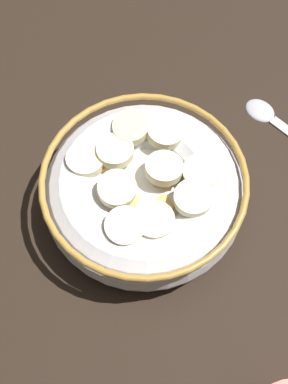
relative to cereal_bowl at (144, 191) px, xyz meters
The scene contains 3 objects.
ground_plane 4.21cm from the cereal_bowl, 39.81° to the right, with size 127.19×127.19×2.00cm, color black.
cereal_bowl is the anchor object (origin of this frame).
spoon 17.13cm from the cereal_bowl, 110.86° to the left, with size 12.77×9.04×0.80cm.
Camera 1 is at (20.16, -4.58, 44.68)cm, focal length 47.82 mm.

